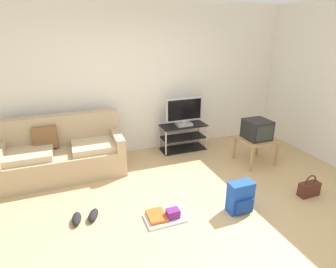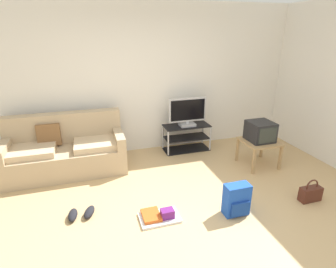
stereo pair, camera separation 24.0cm
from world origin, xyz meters
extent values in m
cube|color=tan|center=(0.00, 0.00, -0.01)|extent=(9.00, 9.80, 0.02)
cube|color=silver|center=(0.00, 2.45, 1.35)|extent=(9.00, 0.10, 2.70)
cube|color=tan|center=(-1.35, 1.85, 0.21)|extent=(1.86, 0.82, 0.41)
cube|color=tan|center=(-1.35, 2.16, 0.67)|extent=(1.86, 0.20, 0.51)
cube|color=tan|center=(-2.21, 1.85, 0.52)|extent=(0.14, 0.82, 0.21)
cube|color=tan|center=(-0.49, 1.85, 0.52)|extent=(0.14, 0.82, 0.21)
cube|color=#CBAF89|center=(-1.87, 1.79, 0.46)|extent=(0.75, 0.57, 0.10)
cube|color=#CBAF89|center=(-0.84, 1.79, 0.46)|extent=(0.75, 0.57, 0.10)
cube|color=brown|center=(-1.59, 2.04, 0.61)|extent=(0.36, 0.15, 0.37)
cube|color=black|center=(0.84, 2.11, 0.50)|extent=(0.88, 0.39, 0.02)
cube|color=black|center=(0.84, 2.11, 0.25)|extent=(0.84, 0.38, 0.02)
cube|color=black|center=(0.84, 2.11, 0.01)|extent=(0.88, 0.39, 0.02)
cylinder|color=#B7B7BC|center=(0.42, 1.93, 0.25)|extent=(0.03, 0.03, 0.51)
cylinder|color=#B7B7BC|center=(1.27, 1.93, 0.25)|extent=(0.03, 0.03, 0.51)
cylinder|color=#B7B7BC|center=(0.42, 2.29, 0.25)|extent=(0.03, 0.03, 0.51)
cylinder|color=#B7B7BC|center=(1.27, 2.29, 0.25)|extent=(0.03, 0.03, 0.51)
cube|color=#B2B2B7|center=(0.84, 2.09, 0.53)|extent=(0.29, 0.22, 0.05)
cube|color=#B2B2B7|center=(0.84, 2.09, 0.58)|extent=(0.05, 0.04, 0.04)
cube|color=#B2B2B7|center=(0.84, 2.09, 0.82)|extent=(0.73, 0.04, 0.45)
cube|color=black|center=(0.84, 2.07, 0.82)|extent=(0.67, 0.01, 0.39)
cube|color=tan|center=(1.79, 1.13, 0.44)|extent=(0.57, 0.57, 0.03)
cube|color=tan|center=(1.54, 0.88, 0.21)|extent=(0.04, 0.04, 0.42)
cube|color=tan|center=(2.05, 0.88, 0.21)|extent=(0.04, 0.04, 0.42)
cube|color=tan|center=(1.54, 1.39, 0.21)|extent=(0.04, 0.04, 0.42)
cube|color=tan|center=(2.05, 1.39, 0.21)|extent=(0.04, 0.04, 0.42)
cube|color=#232326|center=(1.79, 1.15, 0.62)|extent=(0.40, 0.40, 0.33)
cube|color=#333833|center=(1.79, 0.95, 0.62)|extent=(0.32, 0.01, 0.26)
cube|color=blue|center=(0.74, 0.04, 0.21)|extent=(0.32, 0.17, 0.42)
cube|color=navy|center=(0.74, -0.06, 0.13)|extent=(0.24, 0.04, 0.18)
cylinder|color=navy|center=(0.65, 0.15, 0.23)|extent=(0.04, 0.04, 0.33)
cylinder|color=navy|center=(0.83, 0.15, 0.23)|extent=(0.04, 0.04, 0.33)
cube|color=#4C2319|center=(1.86, -0.01, 0.10)|extent=(0.30, 0.13, 0.20)
torus|color=#4C2319|center=(1.86, -0.01, 0.23)|extent=(0.19, 0.02, 0.19)
ellipsoid|color=black|center=(-1.26, 0.55, 0.04)|extent=(0.14, 0.26, 0.09)
ellipsoid|color=black|center=(-1.06, 0.55, 0.04)|extent=(0.19, 0.27, 0.09)
cube|color=silver|center=(-0.22, 0.22, 0.01)|extent=(0.50, 0.32, 0.03)
cube|color=#661E70|center=(-0.13, 0.19, 0.08)|extent=(0.16, 0.12, 0.11)
cube|color=#CC561E|center=(-0.32, 0.25, 0.05)|extent=(0.22, 0.28, 0.04)
camera|label=1|loc=(-1.17, -2.40, 2.20)|focal=28.99mm
camera|label=2|loc=(-0.94, -2.48, 2.20)|focal=28.99mm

